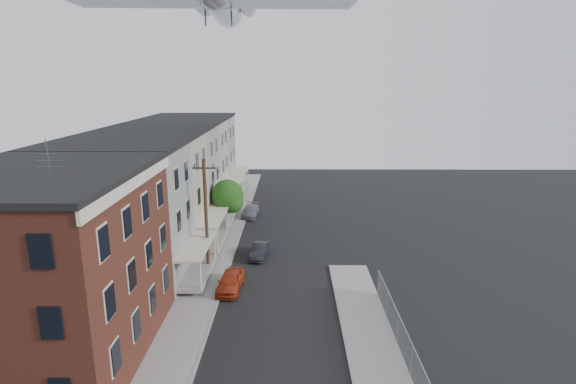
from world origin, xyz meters
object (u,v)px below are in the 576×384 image
Objects in this scene: car_mid at (259,251)px; car_far at (251,211)px; street_tree at (229,197)px; utility_pole at (206,215)px; car_near at (230,281)px.

car_mid is 0.86× the size of car_far.
street_tree is at bearing -105.81° from car_far.
utility_pole is 1.73× the size of street_tree.
utility_pole is at bearing -91.89° from street_tree.
utility_pole is 2.20× the size of car_far.
street_tree reaches higher than car_near.
street_tree is 1.27× the size of car_far.
car_mid is (3.47, -6.96, -2.87)m from street_tree.
car_near is 1.14× the size of car_mid.
car_far is at bearing 105.27° from car_mid.
street_tree is 1.30× the size of car_near.
car_far is (2.00, 14.82, -4.08)m from utility_pole.
car_near is at bearing -98.14° from car_mid.
car_far is at bearing 82.32° from utility_pole.
utility_pole is 5.57m from car_near.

